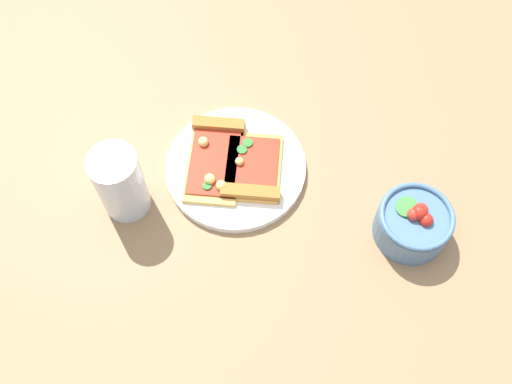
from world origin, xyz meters
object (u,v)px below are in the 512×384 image
(pizza_slice_near, at_px, (251,171))
(pizza_slice_far, at_px, (214,156))
(soda_glass, at_px, (121,184))
(plate, at_px, (236,168))
(salad_bowl, at_px, (413,223))

(pizza_slice_near, relative_size, pizza_slice_far, 0.80)
(pizza_slice_far, distance_m, soda_glass, 0.16)
(pizza_slice_far, bearing_deg, plate, 168.56)
(plate, height_order, salad_bowl, salad_bowl)
(pizza_slice_near, distance_m, salad_bowl, 0.26)
(soda_glass, bearing_deg, plate, -149.56)
(plate, xyz_separation_m, soda_glass, (0.15, 0.09, 0.05))
(soda_glass, bearing_deg, pizza_slice_far, -140.40)
(plate, xyz_separation_m, pizza_slice_near, (-0.03, 0.01, 0.01))
(soda_glass, bearing_deg, salad_bowl, -175.26)
(plate, height_order, pizza_slice_far, pizza_slice_far)
(soda_glass, bearing_deg, pizza_slice_near, -155.76)
(pizza_slice_near, bearing_deg, soda_glass, 24.24)
(pizza_slice_far, distance_m, salad_bowl, 0.32)
(pizza_slice_far, bearing_deg, pizza_slice_near, 166.08)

